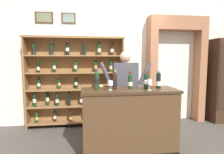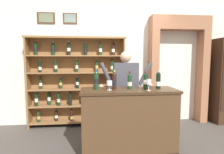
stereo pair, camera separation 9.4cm
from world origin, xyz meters
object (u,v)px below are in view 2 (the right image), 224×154
shopkeeper (126,84)px  tasting_bottle_grappa (146,81)px  tasting_counter (129,121)px  wine_glass_left (109,84)px  tasting_bottle_bianco (130,81)px  wine_glass_center (149,82)px  tasting_bottle_vin_santo (96,80)px  wine_shelf (77,80)px  tasting_bottle_rosso (114,80)px  tasting_bottle_chianti (158,80)px

shopkeeper → tasting_bottle_grappa: shopkeeper is taller
tasting_counter → wine_glass_left: (-0.31, -0.05, 0.61)m
tasting_bottle_bianco → wine_glass_center: bearing=-34.1°
shopkeeper → tasting_bottle_vin_santo: 0.81m
tasting_counter → tasting_bottle_grappa: 0.70m
tasting_counter → wine_glass_center: (0.27, -0.14, 0.63)m
wine_glass_center → wine_glass_left: bearing=170.8°
wine_shelf → tasting_bottle_rosso: (0.68, -1.29, 0.13)m
tasting_bottle_vin_santo → tasting_bottle_grappa: tasting_bottle_vin_santo is taller
tasting_bottle_chianti → wine_glass_left: (-0.79, -0.06, -0.03)m
wine_shelf → tasting_bottle_rosso: size_ratio=7.08×
tasting_counter → shopkeeper: (0.05, 0.59, 0.51)m
shopkeeper → tasting_bottle_rosso: bearing=-115.6°
tasting_bottle_rosso → tasting_bottle_grappa: (0.49, -0.03, -0.00)m
tasting_bottle_bianco → tasting_counter: bearing=-119.2°
tasting_bottle_bianco → wine_glass_left: bearing=-166.6°
wine_shelf → tasting_counter: bearing=-55.1°
tasting_bottle_rosso → tasting_bottle_chianti: tasting_bottle_rosso is taller
tasting_bottle_bianco → wine_glass_left: (-0.33, -0.08, -0.03)m
tasting_bottle_vin_santo → tasting_bottle_bianco: (0.52, 0.00, -0.03)m
tasting_bottle_grappa → wine_glass_left: size_ratio=1.92×
tasting_counter → tasting_bottle_grappa: bearing=-3.2°
tasting_counter → tasting_bottle_chianti: 0.80m
tasting_bottle_rosso → tasting_bottle_bianco: tasting_bottle_rosso is taller
shopkeeper → tasting_bottle_grappa: 0.66m
wine_glass_left → tasting_counter: bearing=8.6°
tasting_bottle_grappa → wine_glass_left: tasting_bottle_grappa is taller
tasting_bottle_vin_santo → tasting_counter: bearing=-3.1°
wine_shelf → tasting_bottle_vin_santo: bearing=-72.4°
wine_shelf → tasting_bottle_bianco: (0.93, -1.27, 0.12)m
tasting_counter → tasting_bottle_rosso: bearing=176.7°
shopkeeper → wine_glass_center: 0.78m
tasting_bottle_vin_santo → shopkeeper: bearing=45.5°
tasting_bottle_rosso → tasting_bottle_grappa: bearing=-3.2°
tasting_counter → shopkeeper: 0.78m
tasting_bottle_grappa → wine_glass_left: bearing=-176.8°
wine_shelf → wine_glass_left: bearing=-66.0°
shopkeeper → wine_glass_center: size_ratio=9.58×
tasting_bottle_vin_santo → wine_glass_center: tasting_bottle_vin_santo is taller
tasting_bottle_grappa → wine_glass_center: 0.13m
tasting_bottle_chianti → wine_glass_center: tasting_bottle_chianti is taller
tasting_bottle_vin_santo → tasting_bottle_chianti: size_ratio=1.08×
tasting_bottle_chianti → tasting_bottle_vin_santo: bearing=179.4°
tasting_bottle_chianti → wine_glass_center: size_ratio=1.69×
tasting_bottle_grappa → wine_glass_left: 0.57m
tasting_bottle_chianti → tasting_bottle_rosso: bearing=-179.7°
tasting_bottle_bianco → tasting_bottle_grappa: (0.24, -0.05, 0.01)m
tasting_counter → tasting_bottle_chianti: bearing=2.1°
wine_shelf → tasting_bottle_grappa: bearing=-48.4°
tasting_bottle_rosso → tasting_bottle_chianti: size_ratio=1.04×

